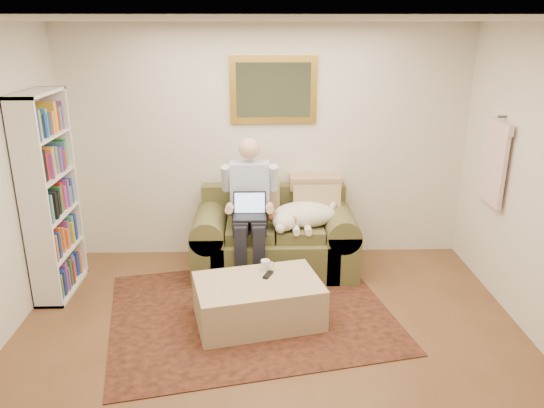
{
  "coord_description": "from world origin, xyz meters",
  "views": [
    {
      "loc": [
        -0.09,
        -3.31,
        2.59
      ],
      "look_at": [
        0.04,
        1.46,
        0.95
      ],
      "focal_mm": 35.0,
      "sensor_mm": 36.0,
      "label": 1
    }
  ],
  "objects_px": {
    "bookshelf": "(50,196)",
    "laptop": "(250,210)",
    "seated_man": "(250,211)",
    "sofa": "(274,243)",
    "coffee_mug": "(265,265)",
    "ottoman": "(258,301)",
    "sleeping_dog": "(304,214)"
  },
  "relations": [
    {
      "from": "bookshelf",
      "to": "laptop",
      "type": "bearing_deg",
      "value": 5.88
    },
    {
      "from": "seated_man",
      "to": "laptop",
      "type": "xyz_separation_m",
      "value": [
        0.0,
        -0.07,
        0.04
      ]
    },
    {
      "from": "laptop",
      "to": "bookshelf",
      "type": "distance_m",
      "value": 1.95
    },
    {
      "from": "sofa",
      "to": "seated_man",
      "type": "relative_size",
      "value": 1.19
    },
    {
      "from": "seated_man",
      "to": "coffee_mug",
      "type": "xyz_separation_m",
      "value": [
        0.15,
        -0.7,
        -0.28
      ]
    },
    {
      "from": "laptop",
      "to": "ottoman",
      "type": "height_order",
      "value": "laptop"
    },
    {
      "from": "sleeping_dog",
      "to": "coffee_mug",
      "type": "distance_m",
      "value": 0.91
    },
    {
      "from": "laptop",
      "to": "sleeping_dog",
      "type": "distance_m",
      "value": 0.6
    },
    {
      "from": "ottoman",
      "to": "coffee_mug",
      "type": "distance_m",
      "value": 0.35
    },
    {
      "from": "seated_man",
      "to": "bookshelf",
      "type": "relative_size",
      "value": 0.73
    },
    {
      "from": "seated_man",
      "to": "ottoman",
      "type": "bearing_deg",
      "value": -85.07
    },
    {
      "from": "sofa",
      "to": "bookshelf",
      "type": "relative_size",
      "value": 0.87
    },
    {
      "from": "sofa",
      "to": "seated_man",
      "type": "bearing_deg",
      "value": -148.55
    },
    {
      "from": "seated_man",
      "to": "sleeping_dog",
      "type": "height_order",
      "value": "seated_man"
    },
    {
      "from": "seated_man",
      "to": "bookshelf",
      "type": "bearing_deg",
      "value": -172.14
    },
    {
      "from": "sleeping_dog",
      "to": "ottoman",
      "type": "height_order",
      "value": "sleeping_dog"
    },
    {
      "from": "seated_man",
      "to": "sleeping_dog",
      "type": "relative_size",
      "value": 2.04
    },
    {
      "from": "sofa",
      "to": "bookshelf",
      "type": "distance_m",
      "value": 2.33
    },
    {
      "from": "laptop",
      "to": "sleeping_dog",
      "type": "relative_size",
      "value": 0.47
    },
    {
      "from": "laptop",
      "to": "coffee_mug",
      "type": "relative_size",
      "value": 3.38
    },
    {
      "from": "seated_man",
      "to": "sofa",
      "type": "bearing_deg",
      "value": 31.45
    },
    {
      "from": "sofa",
      "to": "bookshelf",
      "type": "bearing_deg",
      "value": -168.98
    },
    {
      "from": "sofa",
      "to": "sleeping_dog",
      "type": "distance_m",
      "value": 0.49
    },
    {
      "from": "seated_man",
      "to": "laptop",
      "type": "distance_m",
      "value": 0.08
    },
    {
      "from": "ottoman",
      "to": "bookshelf",
      "type": "relative_size",
      "value": 0.55
    },
    {
      "from": "laptop",
      "to": "coffee_mug",
      "type": "bearing_deg",
      "value": -76.62
    },
    {
      "from": "laptop",
      "to": "seated_man",
      "type": "bearing_deg",
      "value": 90.0
    },
    {
      "from": "laptop",
      "to": "sleeping_dog",
      "type": "height_order",
      "value": "laptop"
    },
    {
      "from": "bookshelf",
      "to": "sofa",
      "type": "bearing_deg",
      "value": 11.02
    },
    {
      "from": "seated_man",
      "to": "sleeping_dog",
      "type": "distance_m",
      "value": 0.58
    },
    {
      "from": "coffee_mug",
      "to": "ottoman",
      "type": "bearing_deg",
      "value": -106.88
    },
    {
      "from": "laptop",
      "to": "ottoman",
      "type": "distance_m",
      "value": 1.04
    }
  ]
}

